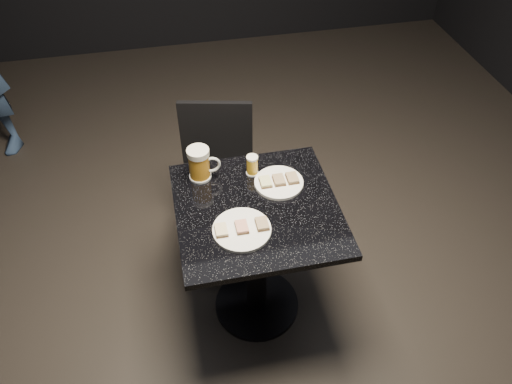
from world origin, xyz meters
TOP-DOWN VIEW (x-y plane):
  - floor at (0.00, 0.00)m, footprint 6.00×6.00m
  - plate_large at (-0.09, -0.12)m, footprint 0.24×0.24m
  - plate_small at (0.13, 0.12)m, footprint 0.22×0.22m
  - table at (0.00, 0.00)m, footprint 0.70×0.70m
  - beer_mug at (-0.21, 0.24)m, footprint 0.15×0.10m
  - beer_tumbler at (0.02, 0.22)m, footprint 0.06×0.06m
  - chair at (-0.11, 0.55)m, footprint 0.46×0.46m
  - canapes_on_plate_large at (-0.09, -0.12)m, footprint 0.22×0.07m
  - canapes_on_plate_small at (0.13, 0.12)m, footprint 0.17×0.07m

SIDE VIEW (x-z plane):
  - floor at x=0.00m, z-range 0.00..0.00m
  - chair at x=-0.11m, z-range 0.07..0.93m
  - table at x=0.00m, z-range 0.13..0.88m
  - plate_large at x=-0.09m, z-range 0.75..0.76m
  - plate_small at x=0.13m, z-range 0.75..0.76m
  - canapes_on_plate_large at x=-0.09m, z-range 0.76..0.78m
  - canapes_on_plate_small at x=0.13m, z-range 0.76..0.78m
  - beer_tumbler at x=0.02m, z-range 0.75..0.85m
  - beer_mug at x=-0.21m, z-range 0.75..0.91m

